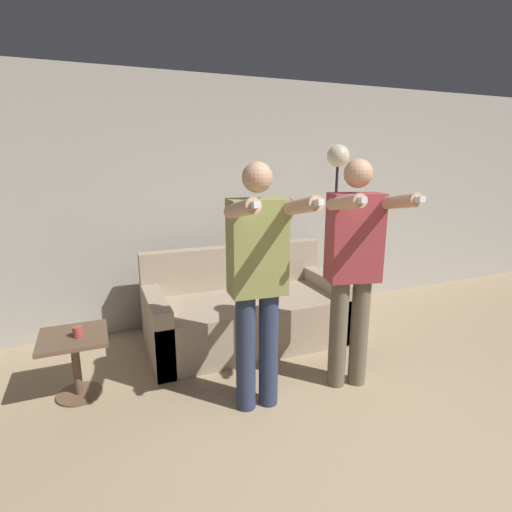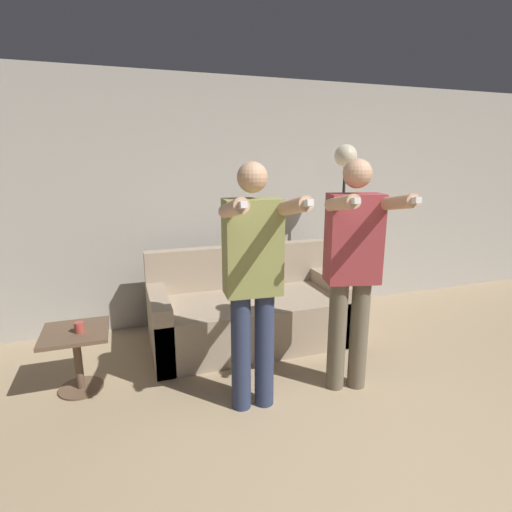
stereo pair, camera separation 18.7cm
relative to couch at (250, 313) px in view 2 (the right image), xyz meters
name	(u,v)px [view 2 (the right image)]	position (x,y,z in m)	size (l,w,h in m)	color
wall_back	(252,202)	(0.26, 0.71, 1.01)	(10.00, 0.05, 2.60)	#B7B2A8
couch	(250,313)	(0.00, 0.00, 0.00)	(1.92, 0.93, 0.89)	tan
person_left	(253,275)	(-0.32, -1.07, 0.72)	(0.49, 0.69, 1.76)	#2D3856
person_right	(353,264)	(0.46, -1.07, 0.73)	(0.56, 0.74, 1.77)	#6B604C
cat	(266,237)	(0.30, 0.35, 0.68)	(0.42, 0.12, 0.17)	tan
floor_lamp	(344,182)	(1.13, 0.23, 1.25)	(0.28, 0.28, 1.92)	black
side_table	(77,347)	(-1.53, -0.41, 0.07)	(0.48, 0.48, 0.50)	brown
cup	(79,327)	(-1.50, -0.46, 0.25)	(0.07, 0.07, 0.08)	#B7473D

